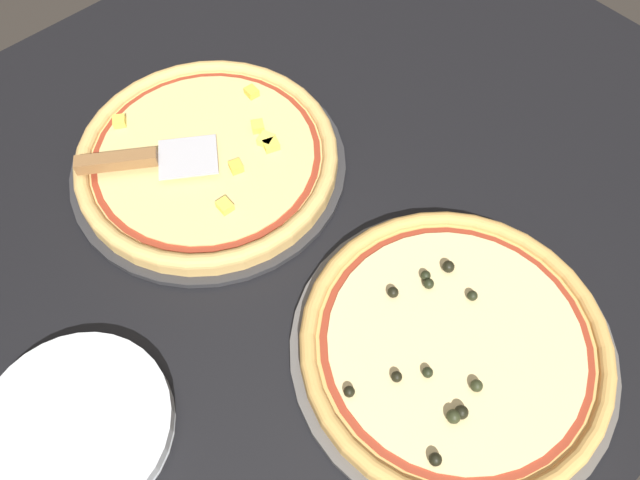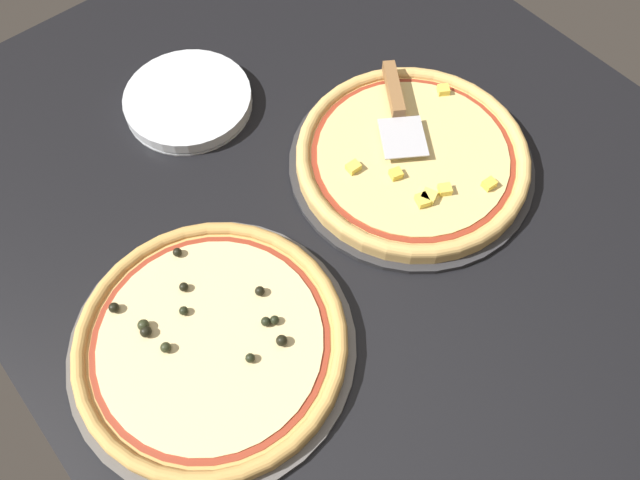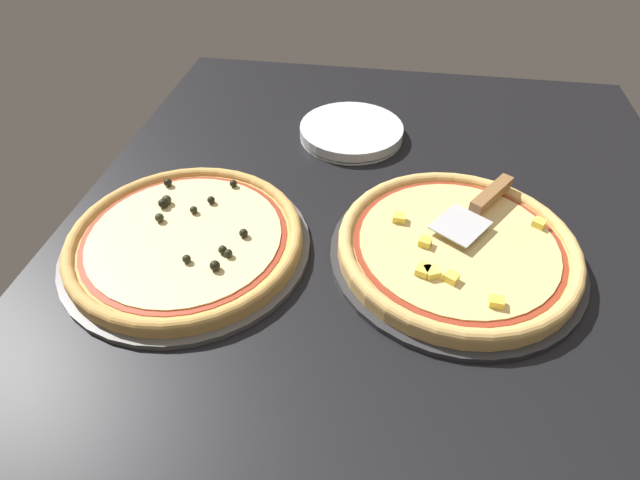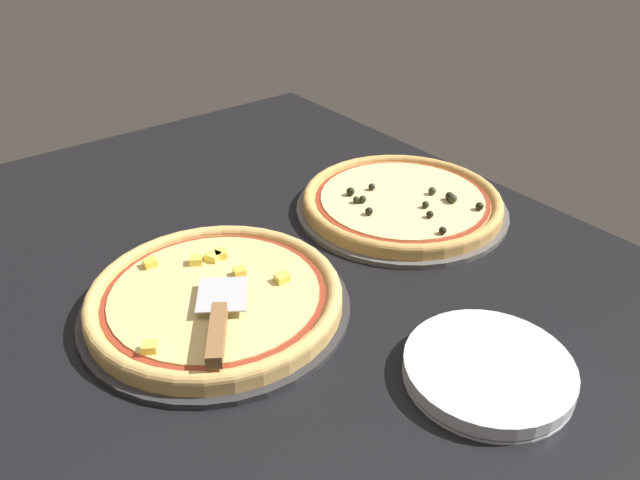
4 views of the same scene
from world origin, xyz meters
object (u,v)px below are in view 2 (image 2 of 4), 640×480
(pizza_front, at_px, (413,156))
(pizza_back, at_px, (211,342))
(serving_spatula, at_px, (396,100))
(plate_stack, at_px, (188,101))

(pizza_front, height_order, pizza_back, pizza_back)
(pizza_back, distance_m, serving_spatula, 0.53)
(pizza_front, relative_size, serving_spatula, 2.03)
(pizza_front, height_order, plate_stack, pizza_front)
(pizza_front, relative_size, pizza_back, 1.00)
(pizza_back, bearing_deg, pizza_front, -83.65)
(pizza_back, distance_m, plate_stack, 0.48)
(serving_spatula, bearing_deg, plate_stack, 44.67)
(pizza_back, relative_size, plate_stack, 1.71)
(plate_stack, bearing_deg, serving_spatula, -135.33)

